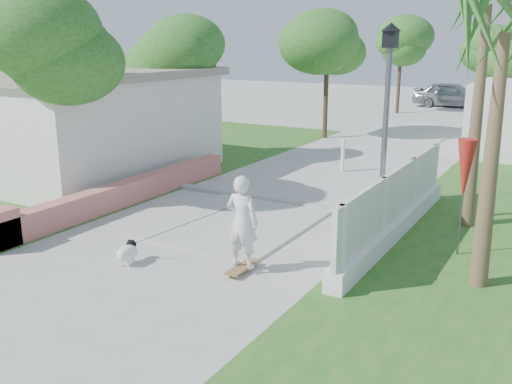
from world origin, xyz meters
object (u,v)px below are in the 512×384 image
Objects in this scene: street_lamp at (386,119)px; bollard at (343,155)px; skateboarder at (200,225)px; patio_umbrella at (465,171)px; dog at (128,252)px; parked_car at (452,95)px.

street_lamp is 5.56m from bollard.
patio_umbrella is at bearing -145.57° from skateboarder.
dog is 0.13× the size of parked_car.
skateboarder is 1.51m from dog.
parked_car is at bearing 69.56° from dog.
parked_car is (-5.49, 25.85, -0.90)m from patio_umbrella.
patio_umbrella is (4.60, -5.50, 1.10)m from bollard.
patio_umbrella is 3.76× the size of dog.
street_lamp is at bearing -170.35° from parked_car.
skateboarder is 0.51× the size of parked_car.
parked_car is (-1.49, 28.88, -0.03)m from skateboarder.
street_lamp reaches higher than dog.
patio_umbrella is at bearing -166.58° from parked_car.
skateboarder is at bearing -117.58° from street_lamp.
parked_car reaches higher than dog.
street_lamp is 2.27m from patio_umbrella.
dog is (-0.68, -9.10, -0.35)m from bollard.
skateboarder is (0.60, -8.53, 0.23)m from bollard.
bollard is at bearing 129.91° from patio_umbrella.
parked_car is (-3.59, 24.85, -1.64)m from street_lamp.
dog is (-3.38, -4.60, -2.19)m from street_lamp.
street_lamp reaches higher than patio_umbrella.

